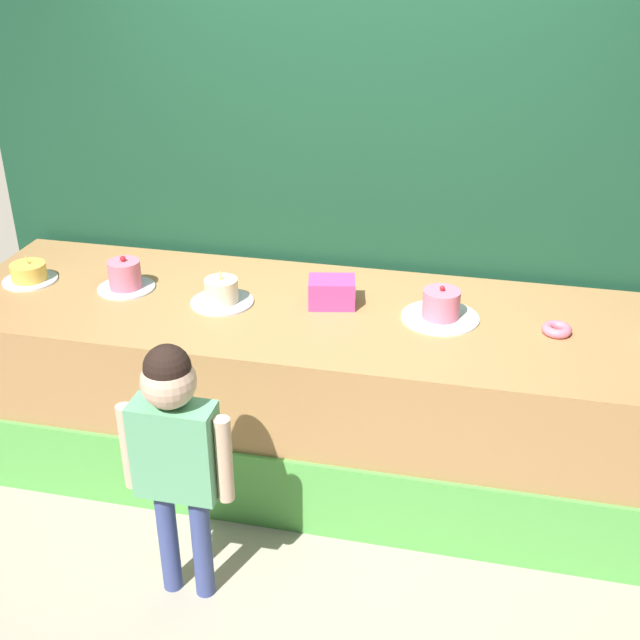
{
  "coord_description": "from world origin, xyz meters",
  "views": [
    {
      "loc": [
        0.68,
        -2.7,
        2.53
      ],
      "look_at": [
        0.01,
        0.32,
        0.93
      ],
      "focal_mm": 44.51,
      "sensor_mm": 36.0,
      "label": 1
    }
  ],
  "objects_px": {
    "pink_box": "(332,292)",
    "cake_right": "(441,307)",
    "cake_far_left": "(29,273)",
    "child_figure": "(175,442)",
    "donut": "(557,329)",
    "cake_left": "(125,277)",
    "cake_center": "(222,293)"
  },
  "relations": [
    {
      "from": "cake_far_left",
      "to": "child_figure",
      "type": "bearing_deg",
      "value": -40.06
    },
    {
      "from": "child_figure",
      "to": "cake_far_left",
      "type": "bearing_deg",
      "value": 139.94
    },
    {
      "from": "child_figure",
      "to": "cake_right",
      "type": "distance_m",
      "value": 1.36
    },
    {
      "from": "pink_box",
      "to": "cake_center",
      "type": "height_order",
      "value": "cake_center"
    },
    {
      "from": "donut",
      "to": "cake_center",
      "type": "distance_m",
      "value": 1.54
    },
    {
      "from": "donut",
      "to": "cake_left",
      "type": "bearing_deg",
      "value": 179.43
    },
    {
      "from": "donut",
      "to": "cake_right",
      "type": "relative_size",
      "value": 0.36
    },
    {
      "from": "pink_box",
      "to": "child_figure",
      "type": "bearing_deg",
      "value": -110.41
    },
    {
      "from": "cake_right",
      "to": "child_figure",
      "type": "bearing_deg",
      "value": -131.75
    },
    {
      "from": "donut",
      "to": "cake_right",
      "type": "height_order",
      "value": "cake_right"
    },
    {
      "from": "donut",
      "to": "cake_far_left",
      "type": "bearing_deg",
      "value": -179.99
    },
    {
      "from": "child_figure",
      "to": "cake_left",
      "type": "height_order",
      "value": "child_figure"
    },
    {
      "from": "cake_left",
      "to": "donut",
      "type": "bearing_deg",
      "value": -0.57
    },
    {
      "from": "cake_center",
      "to": "donut",
      "type": "bearing_deg",
      "value": 1.04
    },
    {
      "from": "pink_box",
      "to": "cake_far_left",
      "type": "height_order",
      "value": "cake_far_left"
    },
    {
      "from": "child_figure",
      "to": "cake_far_left",
      "type": "relative_size",
      "value": 4.32
    },
    {
      "from": "cake_center",
      "to": "cake_right",
      "type": "bearing_deg",
      "value": 3.59
    },
    {
      "from": "child_figure",
      "to": "pink_box",
      "type": "height_order",
      "value": "child_figure"
    },
    {
      "from": "cake_right",
      "to": "pink_box",
      "type": "bearing_deg",
      "value": 176.72
    },
    {
      "from": "child_figure",
      "to": "donut",
      "type": "height_order",
      "value": "child_figure"
    },
    {
      "from": "pink_box",
      "to": "cake_right",
      "type": "xyz_separation_m",
      "value": [
        0.51,
        -0.03,
        -0.01
      ]
    },
    {
      "from": "cake_far_left",
      "to": "cake_right",
      "type": "relative_size",
      "value": 0.76
    },
    {
      "from": "cake_center",
      "to": "child_figure",
      "type": "bearing_deg",
      "value": -82.3
    },
    {
      "from": "child_figure",
      "to": "pink_box",
      "type": "bearing_deg",
      "value": 69.59
    },
    {
      "from": "pink_box",
      "to": "cake_center",
      "type": "bearing_deg",
      "value": -169.65
    },
    {
      "from": "cake_right",
      "to": "cake_left",
      "type": "bearing_deg",
      "value": -179.4
    },
    {
      "from": "cake_far_left",
      "to": "cake_left",
      "type": "distance_m",
      "value": 0.51
    },
    {
      "from": "donut",
      "to": "child_figure",
      "type": "bearing_deg",
      "value": -145.49
    },
    {
      "from": "child_figure",
      "to": "cake_left",
      "type": "distance_m",
      "value": 1.19
    },
    {
      "from": "child_figure",
      "to": "cake_center",
      "type": "relative_size",
      "value": 3.87
    },
    {
      "from": "cake_far_left",
      "to": "cake_right",
      "type": "distance_m",
      "value": 2.05
    },
    {
      "from": "cake_left",
      "to": "cake_right",
      "type": "bearing_deg",
      "value": 0.6
    }
  ]
}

